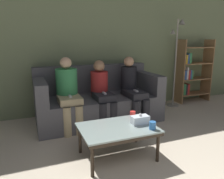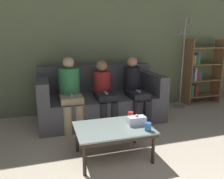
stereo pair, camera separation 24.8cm
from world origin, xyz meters
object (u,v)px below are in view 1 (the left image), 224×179
(coffee_table, at_px, (118,130))
(standing_lamp, at_px, (176,54))
(seated_person_left_end, at_px, (68,91))
(seated_person_mid_right, at_px, (132,88))
(couch, at_px, (97,101))
(seated_person_mid_left, at_px, (102,91))
(cup_near_right, at_px, (133,115))
(tissue_box, at_px, (140,120))
(cup_near_left, at_px, (153,125))
(bookshelf, at_px, (190,72))

(coffee_table, xyz_separation_m, standing_lamp, (1.98, 1.53, 0.77))
(seated_person_left_end, bearing_deg, seated_person_mid_right, -2.58)
(couch, bearing_deg, seated_person_mid_left, -90.00)
(cup_near_right, relative_size, seated_person_left_end, 0.08)
(cup_near_right, distance_m, tissue_box, 0.22)
(cup_near_left, relative_size, bookshelf, 0.07)
(standing_lamp, height_order, seated_person_left_end, standing_lamp)
(coffee_table, height_order, standing_lamp, standing_lamp)
(cup_near_right, bearing_deg, bookshelf, 33.49)
(tissue_box, distance_m, standing_lamp, 2.37)
(coffee_table, bearing_deg, tissue_box, -1.05)
(coffee_table, relative_size, bookshelf, 0.64)
(tissue_box, relative_size, seated_person_mid_left, 0.20)
(cup_near_right, distance_m, standing_lamp, 2.24)
(couch, xyz_separation_m, coffee_table, (-0.18, -1.35, 0.01))
(tissue_box, distance_m, seated_person_mid_right, 1.18)
(standing_lamp, xyz_separation_m, seated_person_mid_left, (-1.80, -0.42, -0.55))
(tissue_box, xyz_separation_m, seated_person_mid_right, (0.44, 1.09, 0.14))
(tissue_box, bearing_deg, cup_near_right, 87.86)
(tissue_box, bearing_deg, seated_person_left_end, 120.49)
(cup_near_right, height_order, seated_person_mid_right, seated_person_mid_right)
(couch, relative_size, seated_person_mid_left, 1.97)
(couch, relative_size, seated_person_left_end, 1.86)
(tissue_box, xyz_separation_m, seated_person_left_end, (-0.67, 1.14, 0.17))
(couch, xyz_separation_m, seated_person_mid_right, (0.55, -0.26, 0.25))
(cup_near_right, height_order, seated_person_mid_left, seated_person_mid_left)
(bookshelf, xyz_separation_m, seated_person_left_end, (-2.89, -0.54, -0.06))
(seated_person_left_end, distance_m, seated_person_mid_left, 0.56)
(couch, bearing_deg, coffee_table, -97.75)
(cup_near_left, distance_m, bookshelf, 2.88)
(tissue_box, xyz_separation_m, standing_lamp, (1.68, 1.53, 0.68))
(tissue_box, height_order, seated_person_mid_right, seated_person_mid_right)
(coffee_table, bearing_deg, seated_person_left_end, 108.09)
(couch, bearing_deg, seated_person_mid_right, -25.31)
(standing_lamp, bearing_deg, seated_person_left_end, -170.47)
(cup_near_left, height_order, seated_person_mid_right, seated_person_mid_right)
(standing_lamp, bearing_deg, cup_near_left, -133.08)
(cup_near_right, relative_size, seated_person_mid_left, 0.08)
(coffee_table, bearing_deg, standing_lamp, 37.66)
(tissue_box, bearing_deg, cup_near_left, -76.39)
(couch, relative_size, standing_lamp, 1.16)
(seated_person_left_end, bearing_deg, cup_near_left, -61.85)
(seated_person_mid_right, bearing_deg, coffee_table, -124.20)
(seated_person_left_end, relative_size, seated_person_mid_right, 1.02)
(coffee_table, bearing_deg, seated_person_mid_left, 80.60)
(couch, distance_m, coffee_table, 1.36)
(bookshelf, distance_m, seated_person_mid_left, 2.40)
(cup_near_right, xyz_separation_m, seated_person_left_end, (-0.68, 0.92, 0.18))
(tissue_box, bearing_deg, bookshelf, 37.10)
(cup_near_right, xyz_separation_m, seated_person_mid_right, (0.43, 0.87, 0.15))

